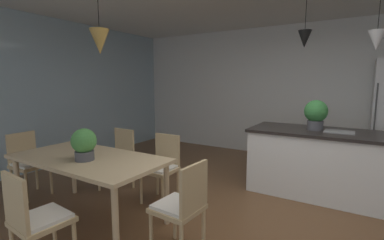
# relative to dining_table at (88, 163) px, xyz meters

# --- Properties ---
(ground_plane) EXTENTS (10.00, 8.40, 0.04)m
(ground_plane) POSITION_rel_dining_table_xyz_m (1.79, 0.71, -0.68)
(ground_plane) COLOR brown
(wall_back_kitchen) EXTENTS (10.00, 0.12, 2.70)m
(wall_back_kitchen) POSITION_rel_dining_table_xyz_m (1.79, 3.97, 0.69)
(wall_back_kitchen) COLOR silver
(wall_back_kitchen) RESTS_ON ground_plane
(window_wall_left_glazing) EXTENTS (0.06, 8.40, 2.70)m
(window_wall_left_glazing) POSITION_rel_dining_table_xyz_m (-2.27, 0.71, 0.69)
(window_wall_left_glazing) COLOR #9EB7C6
(window_wall_left_glazing) RESTS_ON ground_plane
(dining_table) EXTENTS (1.79, 0.90, 0.73)m
(dining_table) POSITION_rel_dining_table_xyz_m (0.00, 0.00, 0.00)
(dining_table) COLOR #D1B284
(dining_table) RESTS_ON ground_plane
(chair_far_left) EXTENTS (0.41, 0.41, 0.87)m
(chair_far_left) POSITION_rel_dining_table_xyz_m (-0.40, 0.82, -0.19)
(chair_far_left) COLOR tan
(chair_far_left) RESTS_ON ground_plane
(chair_kitchen_end) EXTENTS (0.42, 0.42, 0.87)m
(chair_kitchen_end) POSITION_rel_dining_table_xyz_m (1.26, -0.00, -0.19)
(chair_kitchen_end) COLOR tan
(chair_kitchen_end) RESTS_ON ground_plane
(chair_far_right) EXTENTS (0.41, 0.41, 0.87)m
(chair_far_right) POSITION_rel_dining_table_xyz_m (0.40, 0.82, -0.19)
(chair_far_right) COLOR tan
(chair_far_right) RESTS_ON ground_plane
(chair_window_end) EXTENTS (0.41, 0.41, 0.87)m
(chair_window_end) POSITION_rel_dining_table_xyz_m (-1.26, -0.00, -0.19)
(chair_window_end) COLOR tan
(chair_window_end) RESTS_ON ground_plane
(chair_near_right) EXTENTS (0.43, 0.43, 0.87)m
(chair_near_right) POSITION_rel_dining_table_xyz_m (0.40, -0.82, -0.19)
(chair_near_right) COLOR tan
(chair_near_right) RESTS_ON ground_plane
(kitchen_island) EXTENTS (2.11, 0.89, 0.91)m
(kitchen_island) POSITION_rel_dining_table_xyz_m (2.26, 2.13, -0.20)
(kitchen_island) COLOR white
(kitchen_island) RESTS_ON ground_plane
(pendant_over_table) EXTENTS (0.20, 0.20, 0.86)m
(pendant_over_table) POSITION_rel_dining_table_xyz_m (0.19, 0.08, 1.31)
(pendant_over_table) COLOR black
(pendant_over_island_main) EXTENTS (0.18, 0.18, 0.68)m
(pendant_over_island_main) POSITION_rel_dining_table_xyz_m (1.85, 2.13, 1.47)
(pendant_over_island_main) COLOR black
(pendant_over_island_aux) EXTENTS (0.20, 0.20, 0.77)m
(pendant_over_island_aux) POSITION_rel_dining_table_xyz_m (2.67, 2.13, 1.39)
(pendant_over_island_aux) COLOR black
(potted_plant_on_island) EXTENTS (0.31, 0.31, 0.42)m
(potted_plant_on_island) POSITION_rel_dining_table_xyz_m (2.05, 2.13, 0.47)
(potted_plant_on_island) COLOR #4C4C51
(potted_plant_on_island) RESTS_ON kitchen_island
(potted_plant_on_table) EXTENTS (0.26, 0.26, 0.34)m
(potted_plant_on_table) POSITION_rel_dining_table_xyz_m (0.09, -0.10, 0.25)
(potted_plant_on_table) COLOR #4C4C51
(potted_plant_on_table) RESTS_ON dining_table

